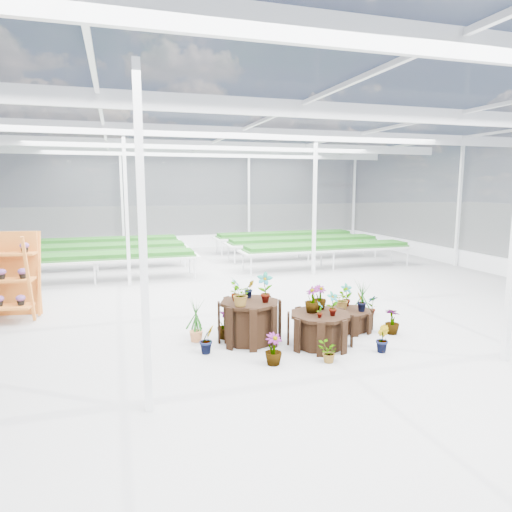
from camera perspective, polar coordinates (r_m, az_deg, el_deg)
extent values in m
plane|color=gray|center=(10.87, 1.33, -7.13)|extent=(24.00, 24.00, 0.00)
cylinder|color=black|center=(8.85, -0.81, -8.17)|extent=(1.36, 1.36, 0.80)
cylinder|color=black|center=(8.75, 7.98, -9.07)|extent=(1.54, 1.54, 0.62)
cylinder|color=black|center=(9.81, 11.57, -7.80)|extent=(1.14, 1.14, 0.42)
imported|color=#174D14|center=(8.73, -2.64, -4.13)|extent=(0.24, 0.29, 0.46)
imported|color=#174D14|center=(8.59, 1.11, -3.95)|extent=(0.36, 0.31, 0.58)
imported|color=#174D14|center=(8.96, -0.84, -4.11)|extent=(0.22, 0.18, 0.36)
imported|color=#174D14|center=(8.31, -1.92, -4.80)|extent=(0.46, 0.50, 0.46)
imported|color=#174D14|center=(8.64, 7.02, -5.41)|extent=(0.34, 0.34, 0.50)
imported|color=#174D14|center=(8.48, 9.55, -5.90)|extent=(0.26, 0.20, 0.45)
imported|color=#174D14|center=(8.90, 7.97, -5.12)|extent=(0.32, 0.32, 0.46)
imported|color=#174D14|center=(8.33, 7.99, -6.64)|extent=(0.18, 0.20, 0.31)
imported|color=#174D14|center=(9.69, 10.61, -5.36)|extent=(0.38, 0.43, 0.43)
imported|color=#174D14|center=(9.61, 13.02, -5.58)|extent=(0.30, 0.29, 0.42)
imported|color=#174D14|center=(9.98, 11.24, -4.78)|extent=(0.27, 0.20, 0.49)
imported|color=#174D14|center=(8.35, -6.13, -10.30)|extent=(0.36, 0.34, 0.52)
imported|color=#174D14|center=(9.08, -3.91, -8.57)|extent=(0.38, 0.38, 0.55)
imported|color=#174D14|center=(7.81, 2.19, -11.57)|extent=(0.37, 0.37, 0.54)
imported|color=#174D14|center=(8.00, 9.00, -11.79)|extent=(0.36, 0.32, 0.37)
imported|color=#174D14|center=(8.67, 15.45, -9.93)|extent=(0.30, 0.33, 0.49)
imported|color=#174D14|center=(9.73, 16.66, -7.81)|extent=(0.42, 0.42, 0.53)
imported|color=#174D14|center=(11.02, 14.37, -5.92)|extent=(0.25, 0.17, 0.47)
imported|color=#174D14|center=(10.36, 9.97, -6.70)|extent=(0.56, 0.56, 0.47)
imported|color=#174D14|center=(10.13, 1.72, -6.67)|extent=(0.38, 0.35, 0.56)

